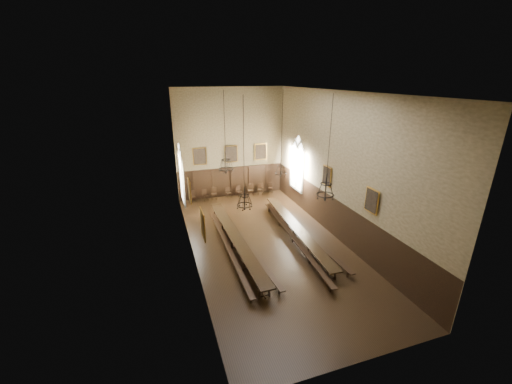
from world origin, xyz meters
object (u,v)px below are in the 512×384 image
table_left (236,242)px  chair_4 (239,193)px  bench_left_outer (228,249)px  chair_7 (270,190)px  chair_3 (229,194)px  chandelier_back_right (281,167)px  bench_left_inner (246,245)px  chair_6 (260,191)px  table_right (296,232)px  chair_2 (214,196)px  bench_right_inner (293,238)px  chandelier_front_left (244,197)px  chair_1 (205,197)px  chair_0 (193,199)px  chandelier_front_right (326,189)px  bench_right_outer (303,233)px  chair_5 (251,192)px  chandelier_back_left (226,164)px

table_left → chair_4: size_ratio=11.45×
bench_left_outer → chair_7: (5.96, 8.79, -0.01)m
chair_3 → chandelier_back_right: size_ratio=0.16×
bench_left_inner → table_left: bearing=156.2°
chair_4 → chair_6: (1.91, -0.11, 0.02)m
table_right → bench_left_inner: 3.43m
chair_2 → chair_6: size_ratio=1.02×
bench_left_inner → chair_4: size_ratio=10.56×
bench_left_outer → bench_right_inner: size_ratio=0.91×
table_left → bench_right_inner: bearing=-7.0°
bench_left_outer → chandelier_front_left: chandelier_front_left is taller
bench_right_inner → chair_1: 9.62m
chair_0 → chandelier_front_right: size_ratio=0.18×
bench_right_outer → chandelier_back_right: 4.49m
bench_right_outer → chair_1: (-4.90, 8.30, -0.01)m
bench_right_inner → chair_1: size_ratio=11.69×
bench_right_outer → chair_2: chair_2 is taller
chandelier_back_right → bench_right_outer: bearing=-69.7°
bench_right_inner → chandelier_front_left: chandelier_front_left is taller
chair_4 → chair_5: bearing=-20.8°
chair_5 → chandelier_front_left: chandelier_front_left is taller
chair_6 → chair_7: bearing=26.4°
bench_left_outer → chair_7: 10.62m
chair_4 → chair_0: bearing=163.0°
table_left → chair_5: (3.56, 8.35, -0.12)m
chair_2 → chandelier_front_left: chandelier_front_left is taller
bench_right_outer → chair_3: chair_3 is taller
chair_6 → chandelier_front_right: size_ratio=0.19×
table_left → chair_0: 8.43m
chair_2 → chair_4: 2.13m
chair_4 → chair_7: bearing=-17.9°
chandelier_front_left → chandelier_back_right: bearing=50.3°
chair_1 → chair_5: bearing=-12.6°
table_right → bench_right_outer: bearing=0.2°
bench_left_inner → chair_2: bearing=91.4°
chandelier_front_left → chair_6: bearing=67.1°
chair_4 → chandelier_back_right: 7.44m
table_right → chandelier_back_right: chandelier_back_right is taller
chair_2 → chair_3: 1.22m
chair_4 → chair_3: bearing=160.8°
chair_3 → chair_7: 3.80m
bench_left_inner → chandelier_front_right: size_ratio=1.86×
table_left → bench_right_outer: size_ratio=1.04×
chair_2 → chandelier_back_left: chandelier_back_left is taller
bench_left_outer → table_right: bearing=5.2°
chair_1 → chair_3: chair_1 is taller
bench_right_outer → bench_right_inner: bearing=-153.6°
chair_6 → chandelier_back_right: bearing=-77.8°
chandelier_back_left → chair_0: bearing=105.9°
bench_left_outer → chair_1: chair_1 is taller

